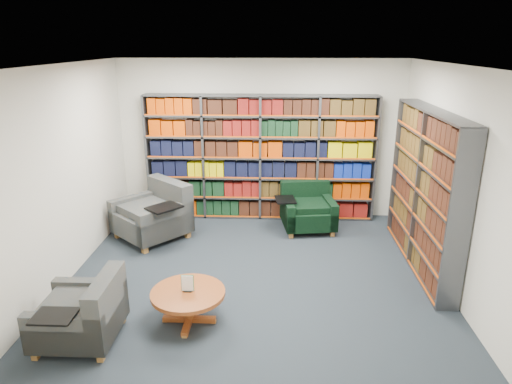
{
  "coord_description": "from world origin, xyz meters",
  "views": [
    {
      "loc": [
        0.27,
        -5.48,
        3.06
      ],
      "look_at": [
        0.0,
        0.6,
        1.05
      ],
      "focal_mm": 32.0,
      "sensor_mm": 36.0,
      "label": 1
    }
  ],
  "objects_px": {
    "chair_green_right": "(307,210)",
    "chair_teal_front": "(86,316)",
    "chair_teal_left": "(156,215)",
    "coffee_table": "(188,298)"
  },
  "relations": [
    {
      "from": "chair_teal_front",
      "to": "coffee_table",
      "type": "xyz_separation_m",
      "value": [
        1.03,
        0.37,
        0.02
      ]
    },
    {
      "from": "chair_green_right",
      "to": "chair_teal_front",
      "type": "xyz_separation_m",
      "value": [
        -2.54,
        -3.27,
        -0.01
      ]
    },
    {
      "from": "chair_teal_left",
      "to": "chair_green_right",
      "type": "relative_size",
      "value": 1.33
    },
    {
      "from": "chair_teal_left",
      "to": "chair_green_right",
      "type": "bearing_deg",
      "value": 11.11
    },
    {
      "from": "chair_green_right",
      "to": "coffee_table",
      "type": "distance_m",
      "value": 3.27
    },
    {
      "from": "chair_teal_front",
      "to": "coffee_table",
      "type": "height_order",
      "value": "chair_teal_front"
    },
    {
      "from": "chair_green_right",
      "to": "chair_teal_front",
      "type": "distance_m",
      "value": 4.14
    },
    {
      "from": "chair_teal_left",
      "to": "chair_teal_front",
      "type": "relative_size",
      "value": 1.47
    },
    {
      "from": "chair_teal_left",
      "to": "chair_teal_front",
      "type": "xyz_separation_m",
      "value": [
        -0.05,
        -2.78,
        -0.06
      ]
    },
    {
      "from": "chair_green_right",
      "to": "chair_teal_left",
      "type": "bearing_deg",
      "value": -168.89
    }
  ]
}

